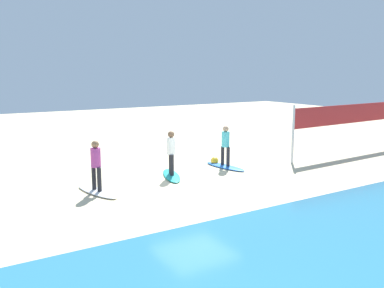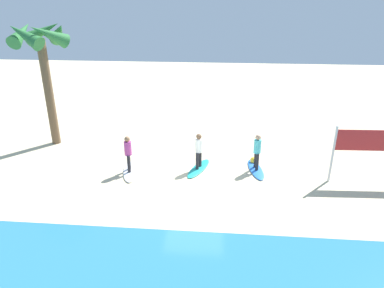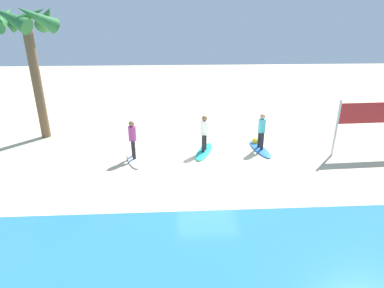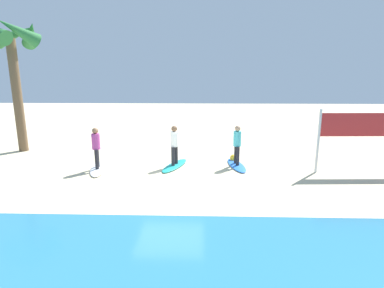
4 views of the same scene
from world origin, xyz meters
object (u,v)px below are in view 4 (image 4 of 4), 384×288
surfboard_blue (236,165)px  surfboard_teal (175,165)px  palm_tree (11,45)px  surfboard_white (98,169)px  surfer_blue (237,142)px  surfer_white (96,145)px  beach_ball (234,158)px  surfer_teal (174,142)px

surfboard_blue → surfboard_teal: bearing=-95.7°
palm_tree → surfboard_blue: bearing=167.3°
surfboard_teal → surfboard_blue: bearing=112.7°
surfboard_teal → palm_tree: size_ratio=0.33×
palm_tree → surfboard_white: bearing=147.4°
surfboard_blue → surfer_blue: (0.00, 0.00, 0.99)m
surfboard_white → palm_tree: size_ratio=0.33×
surfboard_blue → surfer_white: size_ratio=1.28×
surfer_white → beach_ball: surfer_white is taller
surfer_white → beach_ball: size_ratio=5.08×
surfboard_blue → surfer_blue: surfer_blue is taller
surfboard_blue → palm_tree: bearing=-111.4°
surfer_teal → surfboard_white: bearing=10.6°
surfboard_teal → surfboard_white: size_ratio=1.00×
surfer_teal → beach_ball: bearing=-162.0°
surfer_blue → palm_tree: 11.49m
surfer_blue → surfboard_teal: bearing=3.0°
surfboard_blue → palm_tree: 11.87m
surfer_blue → surfer_white: size_ratio=1.00×
surfboard_teal → surfer_white: size_ratio=1.28×
surfer_blue → beach_ball: surfer_blue is taller
surfboard_white → beach_ball: size_ratio=6.50×
surfer_blue → surfer_white: (5.67, 0.71, 0.00)m
surfer_blue → surfer_white: 5.72m
surfboard_teal → beach_ball: 2.68m
surfer_blue → palm_tree: (10.48, -2.36, 4.08)m
surfboard_teal → surfer_white: bearing=-59.8°
surfer_blue → surfboard_white: bearing=7.1°
surfer_white → palm_tree: 7.01m
surfboard_white → surfer_white: bearing=-13.5°
surfboard_blue → surfboard_teal: (2.60, 0.14, 0.00)m
beach_ball → surfer_blue: bearing=94.4°
surfboard_blue → surfboard_teal: size_ratio=1.00×
surfboard_white → surfer_white: (0.00, 0.00, 0.99)m
palm_tree → surfer_teal: bearing=162.4°
surfer_white → surfer_blue: bearing=-172.9°
surfer_teal → surfboard_white: size_ratio=0.78×
surfboard_teal → palm_tree: bearing=-88.0°
surfer_blue → surfer_teal: bearing=3.0°
surfboard_white → surfer_white: size_ratio=1.28×
surfboard_blue → surfer_teal: surfer_teal is taller
surfboard_white → palm_tree: bearing=-136.1°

